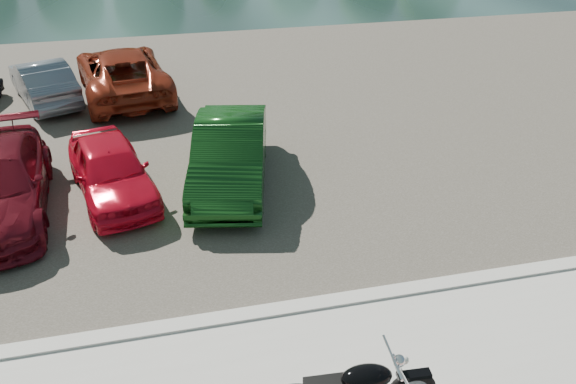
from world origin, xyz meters
name	(u,v)px	position (x,y,z in m)	size (l,w,h in m)	color
kerb	(326,304)	(0.00, 2.00, 0.07)	(60.00, 0.30, 0.14)	#BAB6AF
parking_lot	(244,109)	(0.00, 11.00, 0.02)	(60.00, 18.00, 0.04)	#413D35
car_4	(111,170)	(-3.61, 6.57, 0.67)	(1.50, 3.72, 1.27)	red
car_5	(230,154)	(-0.98, 6.53, 0.78)	(1.56, 4.48, 1.48)	#103D13
car_9	(43,81)	(-5.87, 12.90, 0.69)	(1.38, 3.95, 1.30)	slate
car_10	(122,72)	(-3.51, 12.96, 0.79)	(2.49, 5.41, 1.50)	maroon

